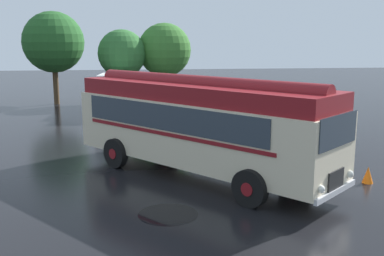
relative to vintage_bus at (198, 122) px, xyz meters
name	(u,v)px	position (x,y,z in m)	size (l,w,h in m)	color
ground_plane	(224,177)	(0.89, -0.27, -1.89)	(120.00, 120.00, 0.00)	black
vintage_bus	(198,122)	(0.00, 0.00, 0.00)	(8.37, 9.28, 3.49)	beige
car_near_left	(161,99)	(-0.33, 14.79, -1.05)	(2.06, 4.25, 1.66)	black
car_mid_left	(202,100)	(2.32, 13.79, -1.05)	(1.98, 4.21, 1.66)	#4C5156
box_van	(116,92)	(-3.28, 14.70, -0.53)	(2.71, 5.91, 2.50)	silver
tree_far_left	(54,41)	(-7.75, 19.28, 2.69)	(4.42, 4.42, 6.75)	#4C3823
tree_left_of_centre	(121,53)	(-2.96, 18.91, 1.88)	(3.53, 3.53, 5.48)	#4C3823
tree_centre	(165,51)	(0.39, 19.84, 2.00)	(4.06, 4.06, 5.98)	#4C3823
traffic_cone	(368,175)	(5.45, -1.57, -1.62)	(0.36, 0.36, 0.55)	orange
puddle_patch	(168,214)	(-1.33, -3.44, -1.89)	(1.64, 1.64, 0.01)	black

